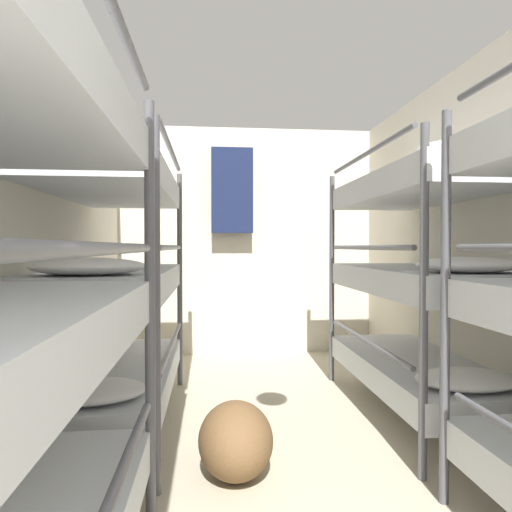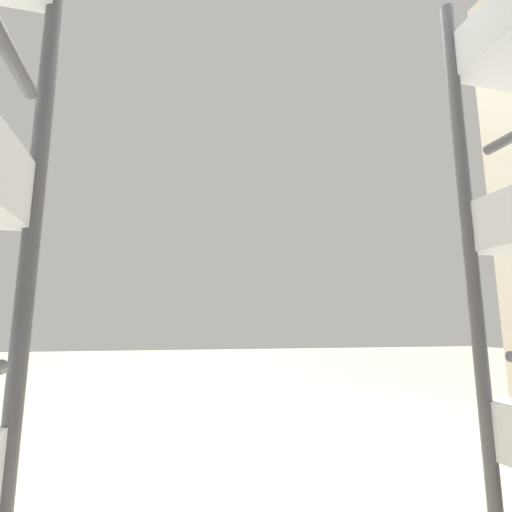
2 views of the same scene
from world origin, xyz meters
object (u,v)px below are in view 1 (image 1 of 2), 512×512
Objects in this scene: bunk_stack_left_far at (114,281)px; duffel_bag at (236,440)px; bunk_stack_right_far at (419,279)px; hanging_coat at (232,191)px.

bunk_stack_left_far is 1.26m from duffel_bag.
bunk_stack_right_far reaches higher than duffel_bag.
hanging_coat is at bearing 121.97° from bunk_stack_right_far.
hanging_coat is at bearing 87.59° from duffel_bag.
bunk_stack_left_far is 2.02× the size of hanging_coat.
bunk_stack_left_far is at bearing 137.15° from duffel_bag.
bunk_stack_left_far is 2.02m from bunk_stack_right_far.
bunk_stack_right_far is (2.02, 0.00, 0.00)m from bunk_stack_left_far.
hanging_coat reaches higher than bunk_stack_right_far.
hanging_coat reaches higher than bunk_stack_left_far.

